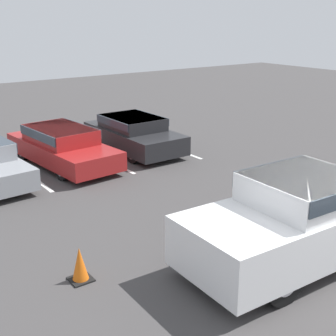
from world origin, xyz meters
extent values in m
plane|color=#423F3F|center=(0.00, 0.00, 0.00)|extent=(60.00, 60.00, 0.00)
cube|color=white|center=(-2.50, 9.36, 0.00)|extent=(0.12, 4.55, 0.01)
cube|color=white|center=(0.19, 9.36, 0.00)|extent=(0.12, 4.55, 0.01)
cube|color=white|center=(2.89, 9.36, 0.00)|extent=(0.12, 4.55, 0.01)
cube|color=white|center=(0.34, 0.60, 0.75)|extent=(5.77, 2.18, 0.97)
cube|color=white|center=(0.05, 0.61, 1.51)|extent=(2.11, 1.91, 0.56)
cube|color=#2D3842|center=(0.05, 0.61, 1.64)|extent=(2.07, 1.97, 0.31)
cylinder|color=black|center=(2.08, 1.36, 0.44)|extent=(0.88, 0.37, 0.87)
cylinder|color=#ADADB2|center=(2.08, 1.36, 0.44)|extent=(0.49, 0.37, 0.48)
cylinder|color=black|center=(-1.35, 1.47, 0.44)|extent=(0.88, 0.37, 0.87)
cylinder|color=#ADADB2|center=(-1.35, 1.47, 0.44)|extent=(0.49, 0.37, 0.48)
cylinder|color=black|center=(-1.40, -0.16, 0.44)|extent=(0.88, 0.37, 0.87)
cylinder|color=#ADADB2|center=(-1.40, -0.16, 0.44)|extent=(0.49, 0.37, 0.48)
cylinder|color=black|center=(-3.05, 7.91, 0.33)|extent=(0.26, 0.68, 0.67)
cylinder|color=#ADADB2|center=(-3.05, 7.91, 0.33)|extent=(0.25, 0.38, 0.37)
cube|color=maroon|center=(-1.20, 9.28, 0.47)|extent=(2.19, 4.82, 0.59)
cube|color=maroon|center=(-1.21, 9.38, 1.00)|extent=(1.78, 2.56, 0.48)
cube|color=#2D3842|center=(-1.21, 9.38, 1.10)|extent=(1.84, 2.52, 0.29)
cylinder|color=black|center=(-0.32, 8.00, 0.33)|extent=(0.27, 0.67, 0.65)
cylinder|color=#ADADB2|center=(-0.32, 8.00, 0.33)|extent=(0.25, 0.38, 0.36)
cylinder|color=black|center=(-1.85, 7.86, 0.33)|extent=(0.27, 0.67, 0.65)
cylinder|color=#ADADB2|center=(-1.85, 7.86, 0.33)|extent=(0.25, 0.38, 0.36)
cylinder|color=black|center=(-0.55, 10.70, 0.33)|extent=(0.27, 0.67, 0.65)
cylinder|color=#ADADB2|center=(-0.55, 10.70, 0.33)|extent=(0.25, 0.38, 0.36)
cylinder|color=black|center=(-2.09, 10.57, 0.33)|extent=(0.27, 0.67, 0.65)
cylinder|color=#ADADB2|center=(-2.09, 10.57, 0.33)|extent=(0.25, 0.38, 0.36)
cube|color=#232326|center=(1.55, 9.31, 0.50)|extent=(1.87, 4.25, 0.64)
cube|color=#232326|center=(1.55, 9.40, 1.04)|extent=(1.64, 2.22, 0.44)
cube|color=#2D3842|center=(1.55, 9.40, 1.13)|extent=(1.71, 2.17, 0.26)
cylinder|color=black|center=(2.35, 8.09, 0.33)|extent=(0.24, 0.65, 0.65)
cylinder|color=#ADADB2|center=(2.35, 8.09, 0.33)|extent=(0.25, 0.36, 0.36)
cylinder|color=black|center=(0.77, 8.08, 0.33)|extent=(0.24, 0.65, 0.65)
cylinder|color=#ADADB2|center=(0.77, 8.08, 0.33)|extent=(0.25, 0.36, 0.36)
cylinder|color=black|center=(2.33, 10.55, 0.33)|extent=(0.24, 0.65, 0.65)
cylinder|color=#ADADB2|center=(2.33, 10.55, 0.33)|extent=(0.25, 0.36, 0.36)
cylinder|color=black|center=(0.75, 10.54, 0.33)|extent=(0.24, 0.65, 0.65)
cylinder|color=#ADADB2|center=(0.75, 10.54, 0.33)|extent=(0.25, 0.36, 0.36)
cube|color=black|center=(-3.86, 2.47, 0.01)|extent=(0.41, 0.41, 0.03)
cone|color=orange|center=(-3.86, 2.47, 0.33)|extent=(0.32, 0.32, 0.67)
camera|label=1|loc=(-7.00, -4.67, 4.70)|focal=50.00mm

